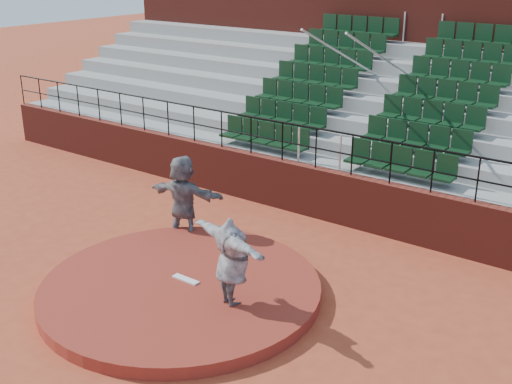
# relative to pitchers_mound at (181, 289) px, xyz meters

# --- Properties ---
(ground) EXTENTS (90.00, 90.00, 0.00)m
(ground) POSITION_rel_pitchers_mound_xyz_m (0.00, 0.00, -0.12)
(ground) COLOR #AF4427
(ground) RESTS_ON ground
(pitchers_mound) EXTENTS (5.50, 5.50, 0.25)m
(pitchers_mound) POSITION_rel_pitchers_mound_xyz_m (0.00, 0.00, 0.00)
(pitchers_mound) COLOR maroon
(pitchers_mound) RESTS_ON ground
(pitching_rubber) EXTENTS (0.60, 0.15, 0.03)m
(pitching_rubber) POSITION_rel_pitchers_mound_xyz_m (0.00, 0.15, 0.14)
(pitching_rubber) COLOR white
(pitching_rubber) RESTS_ON pitchers_mound
(boundary_wall) EXTENTS (24.00, 0.30, 1.30)m
(boundary_wall) POSITION_rel_pitchers_mound_xyz_m (0.00, 5.00, 0.53)
(boundary_wall) COLOR maroon
(boundary_wall) RESTS_ON ground
(wall_railing) EXTENTS (24.04, 0.05, 1.03)m
(wall_railing) POSITION_rel_pitchers_mound_xyz_m (0.00, 5.00, 1.90)
(wall_railing) COLOR black
(wall_railing) RESTS_ON boundary_wall
(seating_deck) EXTENTS (24.00, 5.97, 4.63)m
(seating_deck) POSITION_rel_pitchers_mound_xyz_m (0.00, 8.65, 1.31)
(seating_deck) COLOR gray
(seating_deck) RESTS_ON ground
(press_box_facade) EXTENTS (24.00, 3.00, 7.10)m
(press_box_facade) POSITION_rel_pitchers_mound_xyz_m (0.00, 12.60, 3.43)
(press_box_facade) COLOR maroon
(press_box_facade) RESTS_ON ground
(pitcher) EXTENTS (2.17, 1.18, 1.71)m
(pitcher) POSITION_rel_pitchers_mound_xyz_m (1.28, 0.01, 0.98)
(pitcher) COLOR black
(pitcher) RESTS_ON pitchers_mound
(fielder) EXTENTS (1.96, 0.96, 2.02)m
(fielder) POSITION_rel_pitchers_mound_xyz_m (-1.75, 2.04, 0.89)
(fielder) COLOR black
(fielder) RESTS_ON ground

